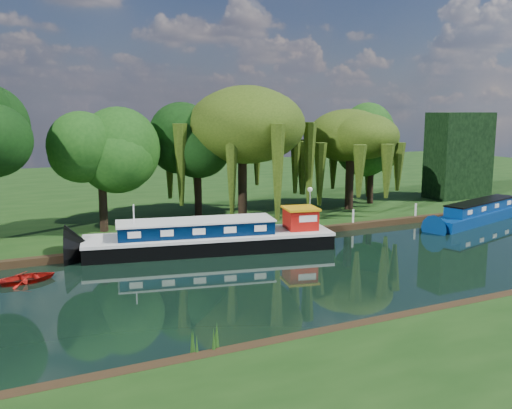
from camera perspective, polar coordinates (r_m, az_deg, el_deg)
ground at (r=34.93m, az=13.71°, el=-5.40°), size 120.00×120.00×0.00m
far_bank at (r=64.22m, az=-6.03°, el=1.86°), size 120.00×52.00×0.45m
dutch_barge at (r=36.06m, az=-4.43°, el=-3.34°), size 15.92×6.63×3.28m
narrowboat at (r=48.51m, az=21.53°, el=-0.82°), size 12.40×5.32×1.79m
red_dinghy at (r=32.10m, az=-21.82°, el=-7.17°), size 3.08×2.42×0.58m
willow_left at (r=44.20m, az=-1.38°, el=7.80°), size 8.06×8.06×9.66m
willow_right at (r=48.06m, az=9.43°, el=5.96°), size 6.14×6.14×7.47m
tree_far_left at (r=40.15m, az=-15.27°, el=5.27°), size 5.09×5.09×8.20m
tree_far_mid at (r=44.02m, az=-5.89°, el=5.86°), size 4.93×4.93×8.07m
tree_far_right at (r=51.43m, az=11.50°, el=5.89°), size 4.64×4.64×7.60m
conifer_hedge at (r=57.17m, az=19.61°, el=4.65°), size 6.00×3.00×8.00m
lamppost at (r=43.08m, az=5.41°, el=0.97°), size 0.36×0.36×2.56m
mooring_posts at (r=41.06m, az=5.72°, el=-1.56°), size 19.16×0.16×1.00m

